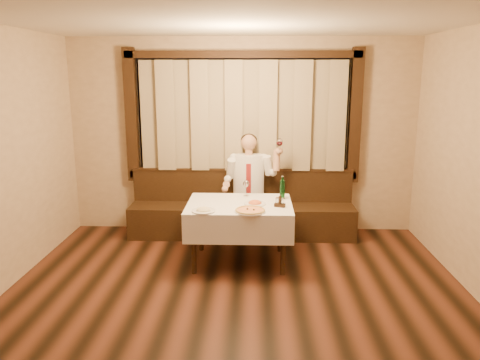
{
  "coord_description": "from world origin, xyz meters",
  "views": [
    {
      "loc": [
        0.19,
        -3.76,
        2.31
      ],
      "look_at": [
        0.0,
        1.9,
        1.0
      ],
      "focal_mm": 35.0,
      "sensor_mm": 36.0,
      "label": 1
    }
  ],
  "objects_px": {
    "banquette": "(242,214)",
    "dining_table": "(239,212)",
    "pasta_red": "(255,201)",
    "pasta_cream": "(204,208)",
    "cruet_caddy": "(280,203)",
    "seated_man": "(249,179)",
    "green_bottle": "(282,189)",
    "pizza": "(250,210)"
  },
  "relations": [
    {
      "from": "banquette",
      "to": "green_bottle",
      "type": "xyz_separation_m",
      "value": [
        0.53,
        -0.8,
        0.57
      ]
    },
    {
      "from": "pasta_cream",
      "to": "seated_man",
      "type": "distance_m",
      "value": 1.39
    },
    {
      "from": "dining_table",
      "to": "pasta_cream",
      "type": "distance_m",
      "value": 0.56
    },
    {
      "from": "pasta_cream",
      "to": "seated_man",
      "type": "xyz_separation_m",
      "value": [
        0.5,
        1.3,
        0.05
      ]
    },
    {
      "from": "dining_table",
      "to": "seated_man",
      "type": "xyz_separation_m",
      "value": [
        0.1,
        0.93,
        0.2
      ]
    },
    {
      "from": "dining_table",
      "to": "green_bottle",
      "type": "distance_m",
      "value": 0.62
    },
    {
      "from": "dining_table",
      "to": "pasta_cream",
      "type": "height_order",
      "value": "pasta_cream"
    },
    {
      "from": "pizza",
      "to": "pasta_cream",
      "type": "distance_m",
      "value": 0.53
    },
    {
      "from": "banquette",
      "to": "cruet_caddy",
      "type": "xyz_separation_m",
      "value": [
        0.48,
        -1.16,
        0.49
      ]
    },
    {
      "from": "banquette",
      "to": "cruet_caddy",
      "type": "height_order",
      "value": "banquette"
    },
    {
      "from": "banquette",
      "to": "dining_table",
      "type": "xyz_separation_m",
      "value": [
        0.0,
        -1.02,
        0.34
      ]
    },
    {
      "from": "banquette",
      "to": "pasta_red",
      "type": "relative_size",
      "value": 12.27
    },
    {
      "from": "green_bottle",
      "to": "pasta_red",
      "type": "bearing_deg",
      "value": -142.21
    },
    {
      "from": "pizza",
      "to": "cruet_caddy",
      "type": "height_order",
      "value": "cruet_caddy"
    },
    {
      "from": "cruet_caddy",
      "to": "seated_man",
      "type": "height_order",
      "value": "seated_man"
    },
    {
      "from": "pasta_cream",
      "to": "cruet_caddy",
      "type": "xyz_separation_m",
      "value": [
        0.88,
        0.23,
        0.01
      ]
    },
    {
      "from": "pasta_red",
      "to": "green_bottle",
      "type": "xyz_separation_m",
      "value": [
        0.34,
        0.26,
        0.09
      ]
    },
    {
      "from": "pasta_red",
      "to": "pasta_cream",
      "type": "bearing_deg",
      "value": -151.47
    },
    {
      "from": "pasta_cream",
      "to": "pizza",
      "type": "bearing_deg",
      "value": 1.28
    },
    {
      "from": "pasta_cream",
      "to": "dining_table",
      "type": "bearing_deg",
      "value": 42.42
    },
    {
      "from": "green_bottle",
      "to": "banquette",
      "type": "bearing_deg",
      "value": 123.41
    },
    {
      "from": "banquette",
      "to": "cruet_caddy",
      "type": "bearing_deg",
      "value": -67.46
    },
    {
      "from": "dining_table",
      "to": "pasta_cream",
      "type": "bearing_deg",
      "value": -137.58
    },
    {
      "from": "dining_table",
      "to": "pizza",
      "type": "distance_m",
      "value": 0.4
    },
    {
      "from": "pizza",
      "to": "pasta_red",
      "type": "distance_m",
      "value": 0.31
    },
    {
      "from": "banquette",
      "to": "pasta_red",
      "type": "distance_m",
      "value": 1.19
    },
    {
      "from": "dining_table",
      "to": "green_bottle",
      "type": "relative_size",
      "value": 4.31
    },
    {
      "from": "dining_table",
      "to": "cruet_caddy",
      "type": "relative_size",
      "value": 9.27
    },
    {
      "from": "banquette",
      "to": "pizza",
      "type": "xyz_separation_m",
      "value": [
        0.13,
        -1.37,
        0.46
      ]
    },
    {
      "from": "pizza",
      "to": "pasta_cream",
      "type": "height_order",
      "value": "pasta_cream"
    },
    {
      "from": "pasta_cream",
      "to": "green_bottle",
      "type": "relative_size",
      "value": 0.92
    },
    {
      "from": "pizza",
      "to": "green_bottle",
      "type": "distance_m",
      "value": 0.7
    },
    {
      "from": "pasta_red",
      "to": "pasta_cream",
      "type": "height_order",
      "value": "pasta_cream"
    },
    {
      "from": "banquette",
      "to": "pizza",
      "type": "bearing_deg",
      "value": -84.41
    },
    {
      "from": "pizza",
      "to": "pasta_red",
      "type": "xyz_separation_m",
      "value": [
        0.05,
        0.31,
        0.02
      ]
    },
    {
      "from": "cruet_caddy",
      "to": "pasta_red",
      "type": "bearing_deg",
      "value": -177.62
    },
    {
      "from": "dining_table",
      "to": "green_bottle",
      "type": "bearing_deg",
      "value": 22.54
    },
    {
      "from": "pasta_cream",
      "to": "pasta_red",
      "type": "bearing_deg",
      "value": 28.53
    },
    {
      "from": "pizza",
      "to": "cruet_caddy",
      "type": "distance_m",
      "value": 0.41
    },
    {
      "from": "pasta_cream",
      "to": "cruet_caddy",
      "type": "relative_size",
      "value": 1.98
    },
    {
      "from": "seated_man",
      "to": "pasta_cream",
      "type": "bearing_deg",
      "value": -111.14
    },
    {
      "from": "pizza",
      "to": "dining_table",
      "type": "bearing_deg",
      "value": 110.96
    }
  ]
}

